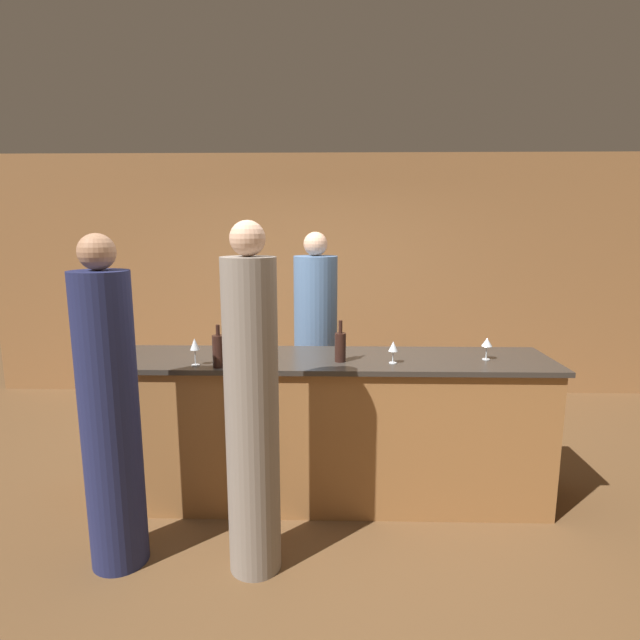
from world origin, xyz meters
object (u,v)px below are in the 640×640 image
at_px(bartender, 316,351).
at_px(guest_1, 110,417).
at_px(guest_0, 252,413).
at_px(wine_bottle_1, 340,346).
at_px(wine_bottle_0, 219,351).

xyz_separation_m(bartender, guest_1, (-1.12, -1.63, 0.01)).
relative_size(bartender, guest_1, 1.00).
bearing_deg(guest_0, wine_bottle_1, 53.53).
height_order(guest_1, wine_bottle_0, guest_1).
bearing_deg(wine_bottle_1, wine_bottle_0, -168.73).
bearing_deg(wine_bottle_0, guest_1, -136.78).
height_order(bartender, wine_bottle_0, bartender).
distance_m(bartender, guest_0, 1.69).
bearing_deg(guest_1, guest_0, -2.16).
bearing_deg(guest_0, guest_1, 177.84).
bearing_deg(bartender, wine_bottle_1, 101.52).
bearing_deg(bartender, wine_bottle_0, 62.31).
bearing_deg(bartender, guest_0, 79.69).
distance_m(bartender, wine_bottle_1, 1.04).
height_order(guest_0, guest_1, guest_0).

